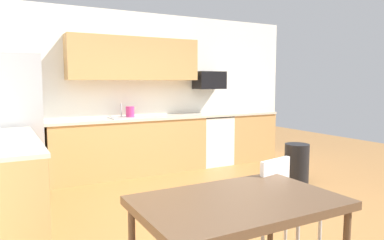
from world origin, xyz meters
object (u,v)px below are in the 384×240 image
dining_table (238,207)px  trash_bin (297,164)px  microwave (209,80)px  chair_near_table (285,200)px  kettle (130,112)px  refrigerator (12,123)px  oven_range (212,139)px

dining_table → trash_bin: (2.47, 1.92, -0.36)m
microwave → chair_near_table: (-1.33, -3.45, -1.04)m
microwave → kettle: size_ratio=2.70×
refrigerator → chair_near_table: refrigerator is taller
dining_table → oven_range: bearing=60.7°
oven_range → chair_near_table: 3.60m
microwave → chair_near_table: bearing=-111.0°
microwave → trash_bin: (0.43, -1.82, -1.25)m
microwave → dining_table: bearing=-118.6°
microwave → refrigerator: bearing=-176.9°
refrigerator → kettle: refrigerator is taller
chair_near_table → kettle: kettle is taller
microwave → kettle: bearing=-178.2°
refrigerator → dining_table: (1.27, -3.56, -0.29)m
refrigerator → kettle: size_ratio=9.50×
microwave → kettle: (-1.55, -0.05, -0.53)m
dining_table → chair_near_table: (0.72, 0.30, -0.16)m
dining_table → trash_bin: size_ratio=2.33×
chair_near_table → trash_bin: chair_near_table is taller
kettle → refrigerator: bearing=-175.8°
refrigerator → trash_bin: bearing=-23.7°
refrigerator → chair_near_table: size_ratio=2.23×
refrigerator → microwave: bearing=3.1°
oven_range → chair_near_table: (-1.33, -3.35, 0.05)m
oven_range → dining_table: bearing=-119.3°
trash_bin → refrigerator: bearing=156.3°
trash_bin → kettle: (-1.98, 1.77, 0.72)m
refrigerator → oven_range: bearing=1.4°
refrigerator → microwave: refrigerator is taller
dining_table → trash_bin: dining_table is taller
chair_near_table → kettle: (-0.23, 3.40, 0.52)m
dining_table → chair_near_table: bearing=22.5°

